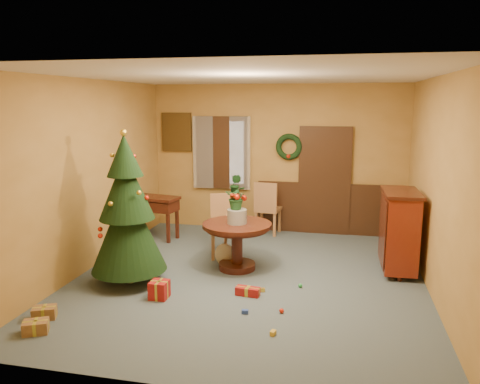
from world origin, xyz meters
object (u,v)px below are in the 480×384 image
(chair_near, at_px, (224,223))
(writing_desk, at_px, (154,207))
(sideboard, at_px, (399,229))
(dining_table, at_px, (237,237))
(christmas_tree, at_px, (127,212))

(chair_near, bearing_deg, writing_desk, 155.89)
(chair_near, height_order, sideboard, sideboard)
(writing_desk, distance_m, sideboard, 4.39)
(dining_table, xyz_separation_m, chair_near, (-0.36, 0.61, 0.04))
(christmas_tree, bearing_deg, sideboard, 18.37)
(sideboard, bearing_deg, chair_near, 175.83)
(dining_table, height_order, sideboard, sideboard)
(chair_near, distance_m, sideboard, 2.79)
(dining_table, bearing_deg, christmas_tree, -148.28)
(chair_near, relative_size, writing_desk, 1.06)
(dining_table, relative_size, sideboard, 0.85)
(christmas_tree, bearing_deg, writing_desk, 103.08)
(christmas_tree, bearing_deg, chair_near, 55.04)
(christmas_tree, relative_size, writing_desk, 2.24)
(sideboard, bearing_deg, dining_table, -170.49)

